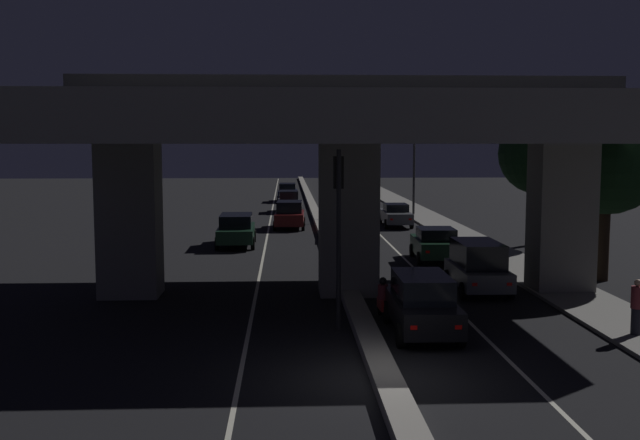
{
  "coord_description": "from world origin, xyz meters",
  "views": [
    {
      "loc": [
        -2.29,
        -16.88,
        5.56
      ],
      "look_at": [
        -0.35,
        25.14,
        1.18
      ],
      "focal_mm": 42.0,
      "sensor_mm": 36.0,
      "label": 1
    }
  ],
  "objects_px": {
    "car_black_lead": "(422,303)",
    "motorcycle_blue_filtering_mid": "(356,259)",
    "car_dark_blue_fourth_oncoming": "(288,192)",
    "car_dark_green_lead_oncoming": "(236,229)",
    "street_lamp": "(409,152)",
    "car_grey_second": "(478,266)",
    "car_dark_green_third": "(435,244)",
    "car_black_fourth": "(356,223)",
    "motorcycle_red_filtering_near": "(383,301)",
    "traffic_light_left_of_median": "(338,208)",
    "pedestrian_on_sidewalk": "(637,307)",
    "car_grey_fifth": "(396,215)",
    "car_dark_red_second_oncoming": "(290,215)",
    "car_grey_third_oncoming": "(289,201)"
  },
  "relations": [
    {
      "from": "car_dark_green_lead_oncoming",
      "to": "car_black_fourth",
      "type": "bearing_deg",
      "value": 111.64
    },
    {
      "from": "car_dark_green_third",
      "to": "car_black_fourth",
      "type": "relative_size",
      "value": 0.92
    },
    {
      "from": "car_dark_blue_fourth_oncoming",
      "to": "motorcycle_red_filtering_near",
      "type": "height_order",
      "value": "car_dark_blue_fourth_oncoming"
    },
    {
      "from": "car_grey_second",
      "to": "car_dark_green_lead_oncoming",
      "type": "xyz_separation_m",
      "value": [
        -9.8,
        12.89,
        -0.08
      ]
    },
    {
      "from": "car_dark_red_second_oncoming",
      "to": "car_dark_green_third",
      "type": "bearing_deg",
      "value": 28.59
    },
    {
      "from": "motorcycle_red_filtering_near",
      "to": "car_dark_blue_fourth_oncoming",
      "type": "bearing_deg",
      "value": 1.1
    },
    {
      "from": "car_black_lead",
      "to": "motorcycle_blue_filtering_mid",
      "type": "relative_size",
      "value": 2.45
    },
    {
      "from": "traffic_light_left_of_median",
      "to": "street_lamp",
      "type": "distance_m",
      "value": 35.38
    },
    {
      "from": "traffic_light_left_of_median",
      "to": "pedestrian_on_sidewalk",
      "type": "relative_size",
      "value": 3.37
    },
    {
      "from": "car_dark_green_third",
      "to": "motorcycle_red_filtering_near",
      "type": "bearing_deg",
      "value": 163.18
    },
    {
      "from": "motorcycle_blue_filtering_mid",
      "to": "car_dark_green_lead_oncoming",
      "type": "bearing_deg",
      "value": 34.47
    },
    {
      "from": "car_black_lead",
      "to": "car_dark_green_third",
      "type": "height_order",
      "value": "car_black_lead"
    },
    {
      "from": "car_dark_green_lead_oncoming",
      "to": "motorcycle_blue_filtering_mid",
      "type": "bearing_deg",
      "value": 31.66
    },
    {
      "from": "car_dark_blue_fourth_oncoming",
      "to": "pedestrian_on_sidewalk",
      "type": "bearing_deg",
      "value": 12.42
    },
    {
      "from": "car_dark_green_lead_oncoming",
      "to": "car_dark_blue_fourth_oncoming",
      "type": "xyz_separation_m",
      "value": [
        2.85,
        30.23,
        -0.01
      ]
    },
    {
      "from": "car_dark_green_lead_oncoming",
      "to": "pedestrian_on_sidewalk",
      "type": "xyz_separation_m",
      "value": [
        12.6,
        -19.71,
        0.01
      ]
    },
    {
      "from": "car_dark_green_third",
      "to": "car_dark_blue_fourth_oncoming",
      "type": "height_order",
      "value": "car_dark_blue_fourth_oncoming"
    },
    {
      "from": "car_dark_green_third",
      "to": "traffic_light_left_of_median",
      "type": "bearing_deg",
      "value": 158.89
    },
    {
      "from": "car_grey_second",
      "to": "car_dark_green_third",
      "type": "xyz_separation_m",
      "value": [
        -0.11,
        7.34,
        -0.18
      ]
    },
    {
      "from": "car_grey_third_oncoming",
      "to": "motorcycle_red_filtering_near",
      "type": "distance_m",
      "value": 36.71
    },
    {
      "from": "traffic_light_left_of_median",
      "to": "car_dark_blue_fourth_oncoming",
      "type": "distance_m",
      "value": 48.54
    },
    {
      "from": "car_black_lead",
      "to": "car_dark_green_lead_oncoming",
      "type": "bearing_deg",
      "value": 19.75
    },
    {
      "from": "car_dark_red_second_oncoming",
      "to": "pedestrian_on_sidewalk",
      "type": "bearing_deg",
      "value": 21.41
    },
    {
      "from": "traffic_light_left_of_median",
      "to": "car_dark_blue_fourth_oncoming",
      "type": "bearing_deg",
      "value": 91.62
    },
    {
      "from": "car_grey_second",
      "to": "car_grey_third_oncoming",
      "type": "height_order",
      "value": "car_grey_second"
    },
    {
      "from": "traffic_light_left_of_median",
      "to": "car_dark_red_second_oncoming",
      "type": "bearing_deg",
      "value": 92.83
    },
    {
      "from": "car_grey_second",
      "to": "pedestrian_on_sidewalk",
      "type": "height_order",
      "value": "car_grey_second"
    },
    {
      "from": "pedestrian_on_sidewalk",
      "to": "car_grey_fifth",
      "type": "bearing_deg",
      "value": 95.22
    },
    {
      "from": "pedestrian_on_sidewalk",
      "to": "car_black_lead",
      "type": "bearing_deg",
      "value": 172.46
    },
    {
      "from": "traffic_light_left_of_median",
      "to": "car_black_fourth",
      "type": "relative_size",
      "value": 1.21
    },
    {
      "from": "car_dark_red_second_oncoming",
      "to": "pedestrian_on_sidewalk",
      "type": "xyz_separation_m",
      "value": [
        9.68,
        -27.83,
        0.01
      ]
    },
    {
      "from": "traffic_light_left_of_median",
      "to": "car_black_lead",
      "type": "distance_m",
      "value": 3.69
    },
    {
      "from": "car_dark_blue_fourth_oncoming",
      "to": "car_dark_green_lead_oncoming",
      "type": "bearing_deg",
      "value": -4.01
    },
    {
      "from": "street_lamp",
      "to": "car_grey_second",
      "type": "bearing_deg",
      "value": -94.37
    },
    {
      "from": "motorcycle_red_filtering_near",
      "to": "motorcycle_blue_filtering_mid",
      "type": "bearing_deg",
      "value": -1.89
    },
    {
      "from": "car_dark_green_third",
      "to": "pedestrian_on_sidewalk",
      "type": "distance_m",
      "value": 14.45
    },
    {
      "from": "car_black_lead",
      "to": "car_dark_blue_fourth_oncoming",
      "type": "bearing_deg",
      "value": 4.88
    },
    {
      "from": "car_grey_third_oncoming",
      "to": "car_dark_blue_fourth_oncoming",
      "type": "distance_m",
      "value": 10.68
    },
    {
      "from": "traffic_light_left_of_median",
      "to": "car_dark_blue_fourth_oncoming",
      "type": "height_order",
      "value": "traffic_light_left_of_median"
    },
    {
      "from": "car_dark_green_lead_oncoming",
      "to": "car_dark_green_third",
      "type": "bearing_deg",
      "value": 59.15
    },
    {
      "from": "traffic_light_left_of_median",
      "to": "car_dark_green_lead_oncoming",
      "type": "bearing_deg",
      "value": 103.04
    },
    {
      "from": "street_lamp",
      "to": "car_dark_green_lead_oncoming",
      "type": "xyz_separation_m",
      "value": [
        -12.03,
        -16.28,
        -3.89
      ]
    },
    {
      "from": "car_grey_fifth",
      "to": "car_dark_blue_fourth_oncoming",
      "type": "height_order",
      "value": "car_dark_blue_fourth_oncoming"
    },
    {
      "from": "car_dark_green_lead_oncoming",
      "to": "pedestrian_on_sidewalk",
      "type": "relative_size",
      "value": 3.0
    },
    {
      "from": "motorcycle_blue_filtering_mid",
      "to": "car_black_lead",
      "type": "bearing_deg",
      "value": -172.84
    },
    {
      "from": "motorcycle_blue_filtering_mid",
      "to": "motorcycle_red_filtering_near",
      "type": "bearing_deg",
      "value": -177.76
    },
    {
      "from": "car_dark_red_second_oncoming",
      "to": "car_grey_third_oncoming",
      "type": "bearing_deg",
      "value": -177.7
    },
    {
      "from": "traffic_light_left_of_median",
      "to": "car_black_fourth",
      "type": "xyz_separation_m",
      "value": [
        2.49,
        21.01,
        -2.73
      ]
    },
    {
      "from": "car_grey_fifth",
      "to": "car_dark_red_second_oncoming",
      "type": "height_order",
      "value": "car_dark_red_second_oncoming"
    },
    {
      "from": "car_grey_second",
      "to": "car_dark_green_third",
      "type": "height_order",
      "value": "car_grey_second"
    }
  ]
}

